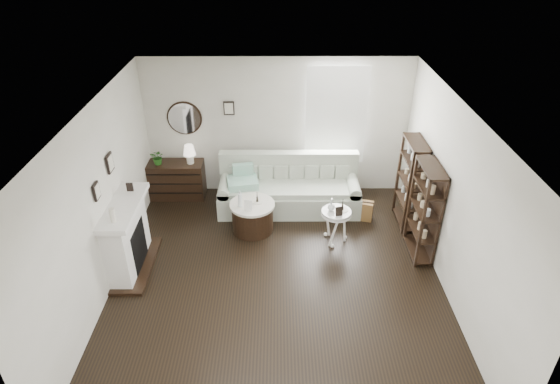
{
  "coord_description": "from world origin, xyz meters",
  "views": [
    {
      "loc": [
        0.01,
        -5.55,
        4.85
      ],
      "look_at": [
        0.04,
        0.8,
        1.07
      ],
      "focal_mm": 30.0,
      "sensor_mm": 36.0,
      "label": 1
    }
  ],
  "objects_px": {
    "dresser": "(176,180)",
    "sofa": "(289,191)",
    "pedestal_table": "(336,214)",
    "drum_table": "(253,217)"
  },
  "relations": [
    {
      "from": "sofa",
      "to": "drum_table",
      "type": "bearing_deg",
      "value": -129.78
    },
    {
      "from": "dresser",
      "to": "sofa",
      "type": "bearing_deg",
      "value": -9.99
    },
    {
      "from": "dresser",
      "to": "pedestal_table",
      "type": "relative_size",
      "value": 1.81
    },
    {
      "from": "drum_table",
      "to": "pedestal_table",
      "type": "bearing_deg",
      "value": -13.44
    },
    {
      "from": "sofa",
      "to": "pedestal_table",
      "type": "bearing_deg",
      "value": -55.62
    },
    {
      "from": "drum_table",
      "to": "sofa",
      "type": "bearing_deg",
      "value": 50.22
    },
    {
      "from": "dresser",
      "to": "pedestal_table",
      "type": "xyz_separation_m",
      "value": [
        2.98,
        -1.51,
        0.19
      ]
    },
    {
      "from": "pedestal_table",
      "to": "drum_table",
      "type": "bearing_deg",
      "value": 166.56
    },
    {
      "from": "sofa",
      "to": "drum_table",
      "type": "relative_size",
      "value": 3.34
    },
    {
      "from": "drum_table",
      "to": "pedestal_table",
      "type": "height_order",
      "value": "pedestal_table"
    }
  ]
}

